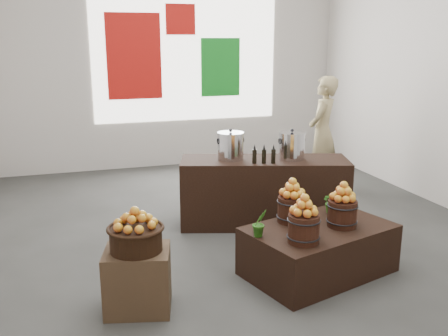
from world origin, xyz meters
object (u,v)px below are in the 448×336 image
object	(u,v)px
counter	(264,192)
stock_pot_left	(231,147)
shopper	(322,132)
crate	(138,280)
display_table	(319,250)
stock_pot_center	(292,147)
wicker_basket	(136,239)

from	to	relation	value
counter	stock_pot_left	size ratio (longest dim) A/B	6.47
shopper	crate	bearing A→B (deg)	-3.03
counter	stock_pot_left	xyz separation A→B (m)	(-0.39, 0.12, 0.56)
stock_pot_left	display_table	bearing A→B (deg)	-75.34
crate	stock_pot_left	world-z (taller)	stock_pot_left
crate	stock_pot_center	bearing A→B (deg)	35.29
display_table	stock_pot_center	bearing A→B (deg)	60.92
counter	shopper	size ratio (longest dim) A/B	1.18
wicker_basket	stock_pot_left	bearing A→B (deg)	50.75
crate	stock_pot_center	xyz separation A→B (m)	(2.03, 1.44, 0.70)
counter	shopper	xyz separation A→B (m)	(1.43, 1.24, 0.43)
shopper	stock_pot_left	bearing A→B (deg)	-12.51
counter	stock_pot_left	distance (m)	0.69
wicker_basket	stock_pot_center	bearing A→B (deg)	35.29
display_table	counter	size ratio (longest dim) A/B	0.69
stock_pot_left	wicker_basket	bearing A→B (deg)	-129.25
counter	stock_pot_left	bearing A→B (deg)	180.00
stock_pot_center	shopper	bearing A→B (deg)	49.67
crate	stock_pot_center	size ratio (longest dim) A/B	1.73
wicker_basket	display_table	size ratio (longest dim) A/B	0.31
stock_pot_center	wicker_basket	bearing A→B (deg)	-144.71
wicker_basket	stock_pot_center	world-z (taller)	stock_pot_center
wicker_basket	display_table	xyz separation A→B (m)	(1.74, 0.15, -0.39)
display_table	stock_pot_left	bearing A→B (deg)	88.37
wicker_basket	stock_pot_left	distance (m)	2.16
display_table	stock_pot_center	xyz separation A→B (m)	(0.29, 1.29, 0.72)
wicker_basket	stock_pot_left	xyz separation A→B (m)	(1.35, 1.65, 0.34)
crate	shopper	bearing A→B (deg)	41.22
stock_pot_left	stock_pot_center	world-z (taller)	same
display_table	crate	bearing A→B (deg)	168.62
stock_pot_left	stock_pot_center	distance (m)	0.72
shopper	display_table	bearing A→B (deg)	17.22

